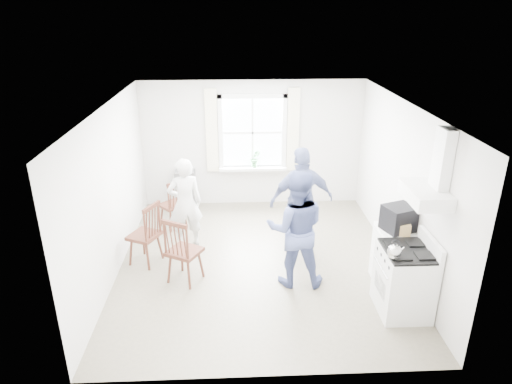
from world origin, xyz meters
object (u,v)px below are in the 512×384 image
windsor_chair_c (149,228)px  low_cabinet (392,256)px  gas_stove (404,280)px  person_right (302,201)px  person_mid (296,229)px  windsor_chair_a (175,199)px  windsor_chair_b (179,245)px  stereo_stack (399,218)px  person_left (185,203)px

windsor_chair_c → low_cabinet: bearing=-10.8°
gas_stove → person_right: 2.16m
gas_stove → person_mid: (-1.40, 0.77, 0.42)m
windsor_chair_a → windsor_chair_b: 1.91m
stereo_stack → windsor_chair_c: size_ratio=0.48×
stereo_stack → windsor_chair_b: 3.23m
windsor_chair_a → person_mid: size_ratio=0.54×
low_cabinet → person_left: bearing=157.9°
windsor_chair_a → person_right: 2.43m
person_mid → windsor_chair_a: bearing=-38.6°
stereo_stack → gas_stove: bearing=-96.9°
person_mid → person_right: 1.02m
stereo_stack → person_right: bearing=139.3°
windsor_chair_a → person_left: person_left is taller
gas_stove → windsor_chair_c: bearing=158.9°
stereo_stack → windsor_chair_b: (-3.20, 0.12, -0.42)m
person_right → person_left: bearing=-16.3°
gas_stove → windsor_chair_c: 3.93m
gas_stove → windsor_chair_b: 3.22m
low_cabinet → person_right: 1.70m
windsor_chair_a → windsor_chair_b: bearing=-81.4°
gas_stove → low_cabinet: gas_stove is taller
person_mid → stereo_stack: bearing=-178.3°
stereo_stack → person_right: person_right is taller
gas_stove → low_cabinet: size_ratio=1.24×
stereo_stack → windsor_chair_c: bearing=168.9°
gas_stove → windsor_chair_b: (-3.12, 0.80, 0.18)m
low_cabinet → stereo_stack: stereo_stack is taller
windsor_chair_c → gas_stove: bearing=-21.1°
stereo_stack → person_right: size_ratio=0.28×
windsor_chair_b → person_mid: size_ratio=0.60×
stereo_stack → person_right: 1.67m
low_cabinet → windsor_chair_b: bearing=178.3°
low_cabinet → person_mid: 1.54m
gas_stove → windsor_chair_a: gas_stove is taller
gas_stove → low_cabinet: bearing=84.3°
gas_stove → windsor_chair_c: gas_stove is taller
low_cabinet → person_right: bearing=139.6°
windsor_chair_a → person_mid: bearing=-43.7°
stereo_stack → windsor_chair_b: size_ratio=0.48×
person_left → person_mid: bearing=130.3°
stereo_stack → person_left: person_left is taller
gas_stove → person_mid: person_mid is taller
windsor_chair_a → person_right: bearing=-22.6°
person_right → windsor_chair_a: bearing=-31.7°
person_mid → person_left: bearing=-30.3°
windsor_chair_b → person_right: (1.94, 0.96, 0.26)m
windsor_chair_a → person_left: size_ratio=0.61×
low_cabinet → person_mid: person_mid is taller
person_mid → low_cabinet: bearing=-177.5°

